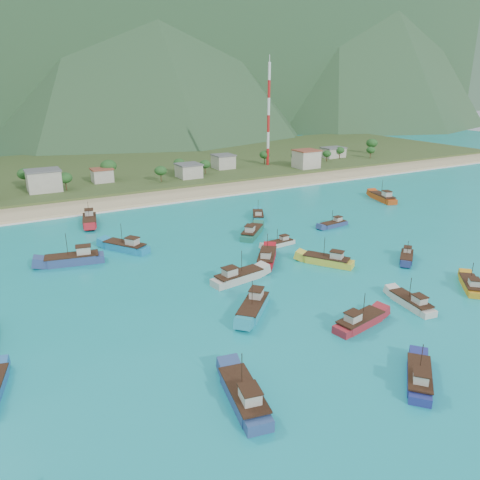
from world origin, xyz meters
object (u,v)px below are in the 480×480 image
boat_0 (334,225)px  boat_6 (419,379)px  boat_11 (253,307)px  boat_15 (252,233)px  boat_13 (258,216)px  boat_7 (411,303)px  boat_1 (90,221)px  boat_4 (471,286)px  boat_12 (73,259)px  boat_2 (126,247)px  boat_10 (267,258)px  boat_8 (244,397)px  boat_16 (407,257)px  radio_tower (269,115)px  boat_5 (279,244)px  boat_17 (327,261)px  boat_28 (238,277)px  boat_3 (360,322)px  boat_19 (383,198)px

boat_0 → boat_6: 71.08m
boat_11 → boat_15: size_ratio=1.00×
boat_13 → boat_7: bearing=-65.8°
boat_13 → boat_0: bearing=-21.4°
boat_1 → boat_4: 98.21m
boat_12 → boat_2: bearing=-67.2°
boat_6 → boat_10: bearing=130.7°
boat_12 → boat_8: bearing=-159.6°
boat_2 → boat_12: size_ratio=0.89×
boat_1 → boat_16: size_ratio=1.49×
radio_tower → boat_5: (-54.34, -90.86, -23.24)m
boat_4 → boat_8: boat_8 is taller
boat_0 → boat_5: (-22.11, -5.83, -0.06)m
boat_17 → boat_28: (-21.75, 1.64, 0.03)m
boat_1 → boat_3: size_ratio=1.14×
boat_8 → radio_tower: bearing=67.4°
radio_tower → boat_2: bearing=-139.4°
boat_1 → boat_5: (36.72, -41.72, -0.40)m
boat_5 → boat_15: 10.09m
boat_5 → radio_tower: bearing=-35.6°
radio_tower → boat_1: radio_tower is taller
boat_5 → boat_8: 59.93m
boat_15 → boat_16: size_ratio=1.26×
radio_tower → boat_7: radio_tower is taller
boat_4 → boat_17: 28.92m
boat_3 → boat_7: bearing=82.8°
radio_tower → boat_3: (-64.81, -130.51, -23.00)m
boat_6 → boat_17: boat_17 is taller
boat_17 → boat_10: bearing=110.5°
boat_1 → boat_6: boat_1 is taller
boat_1 → boat_17: size_ratio=1.12×
boat_11 → boat_7: bearing=-159.7°
boat_0 → boat_1: 68.91m
boat_1 → boat_17: (39.24, -57.11, -0.08)m
radio_tower → boat_13: radio_tower is taller
boat_17 → boat_1: bearing=90.9°
boat_8 → boat_16: 62.24m
boat_3 → boat_0: bearing=133.8°
boat_11 → boat_17: (25.83, 11.25, -0.03)m
boat_10 → boat_19: 70.09m
boat_28 → boat_15: bearing=135.0°
boat_2 → boat_7: size_ratio=1.18×
boat_6 → boat_13: size_ratio=0.95×
boat_3 → boat_17: 27.52m
boat_5 → boat_6: 57.06m
boat_0 → boat_16: bearing=170.1°
radio_tower → boat_0: size_ratio=4.93×
boat_4 → boat_11: size_ratio=0.84×
boat_13 → boat_28: bearing=-97.4°
boat_12 → boat_15: (44.71, -2.61, -0.15)m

